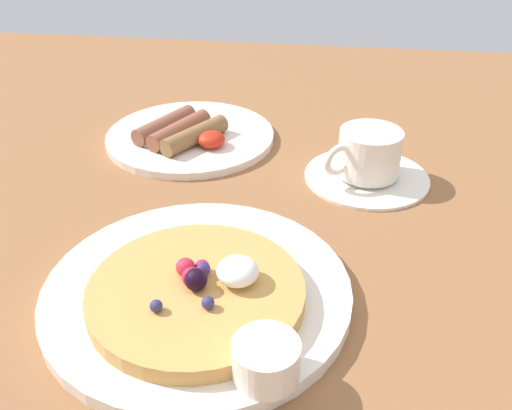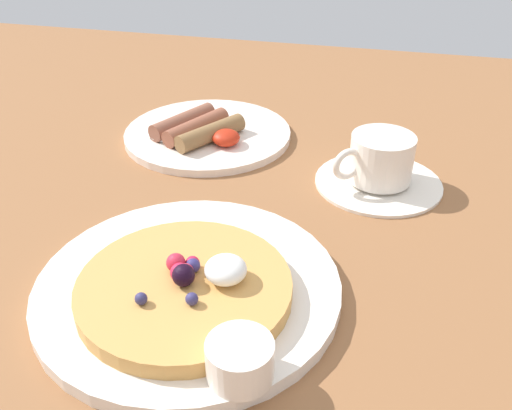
% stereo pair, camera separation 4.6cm
% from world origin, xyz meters
% --- Properties ---
extents(ground_plane, '(1.79, 1.41, 0.03)m').
position_xyz_m(ground_plane, '(0.00, 0.00, -0.01)').
color(ground_plane, '#8F5D38').
extents(pancake_plate, '(0.27, 0.27, 0.01)m').
position_xyz_m(pancake_plate, '(-0.02, -0.07, 0.01)').
color(pancake_plate, white).
rests_on(pancake_plate, ground_plane).
extents(pancake_with_berries, '(0.18, 0.18, 0.04)m').
position_xyz_m(pancake_with_berries, '(-0.01, -0.09, 0.02)').
color(pancake_with_berries, '#D1964C').
rests_on(pancake_with_berries, pancake_plate).
extents(syrup_ramekin, '(0.05, 0.05, 0.03)m').
position_xyz_m(syrup_ramekin, '(0.05, -0.16, 0.03)').
color(syrup_ramekin, white).
rests_on(syrup_ramekin, pancake_plate).
extents(breakfast_plate, '(0.23, 0.23, 0.01)m').
position_xyz_m(breakfast_plate, '(-0.10, 0.24, 0.01)').
color(breakfast_plate, white).
rests_on(breakfast_plate, ground_plane).
extents(fried_breakfast, '(0.13, 0.13, 0.03)m').
position_xyz_m(fried_breakfast, '(-0.11, 0.22, 0.02)').
color(fried_breakfast, brown).
rests_on(fried_breakfast, breakfast_plate).
extents(coffee_saucer, '(0.15, 0.15, 0.01)m').
position_xyz_m(coffee_saucer, '(0.13, 0.16, 0.00)').
color(coffee_saucer, white).
rests_on(coffee_saucer, ground_plane).
extents(coffee_cup, '(0.09, 0.08, 0.05)m').
position_xyz_m(coffee_cup, '(0.13, 0.16, 0.04)').
color(coffee_cup, white).
rests_on(coffee_cup, coffee_saucer).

